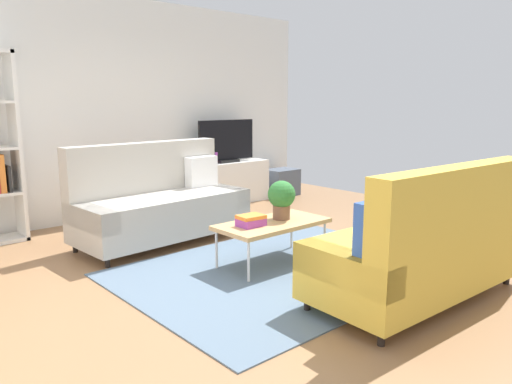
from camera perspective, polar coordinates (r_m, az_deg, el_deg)
The scene contains 16 objects.
ground_plane at distance 4.81m, azimuth -0.29°, elevation -8.38°, with size 7.68×7.68×0.00m, color #936B47.
wall_far at distance 6.91m, azimuth -16.01°, elevation 9.22°, with size 6.40×0.12×2.90m, color white.
area_rug at distance 4.65m, azimuth 3.15°, elevation -8.98°, with size 2.90×2.20×0.01m, color slate.
couch_beige at distance 5.59m, azimuth -11.12°, elevation -1.21°, with size 1.95×0.95×1.10m.
couch_green at distance 4.07m, azimuth 18.89°, elevation -6.00°, with size 1.94×0.93×1.10m.
coffee_table at distance 4.71m, azimuth 1.92°, elevation -3.81°, with size 1.10×0.56×0.42m.
tv_console at distance 7.57m, azimuth -3.49°, elevation 1.09°, with size 1.40×0.44×0.64m, color silver.
tv at distance 7.47m, azimuth -3.44°, elevation 5.85°, with size 1.00×0.20×0.64m.
storage_trunk at distance 8.23m, azimuth 2.99°, elevation 1.15°, with size 0.52×0.40×0.44m, color #4C5666.
potted_plant at distance 4.77m, azimuth 2.99°, elevation -0.63°, with size 0.27×0.27×0.38m.
table_book_0 at distance 4.55m, azimuth -0.59°, elevation -3.74°, with size 0.24×0.18×0.04m, color purple.
table_book_1 at distance 4.54m, azimuth -0.60°, elevation -3.31°, with size 0.24×0.18×0.03m, color purple.
table_book_2 at distance 4.53m, azimuth -0.60°, elevation -2.89°, with size 0.24×0.18×0.03m, color orange.
vase_0 at distance 7.21m, azimuth -7.40°, elevation 3.84°, with size 0.11×0.11×0.18m, color #4C72B2.
vase_1 at distance 7.31m, azimuth -6.29°, elevation 3.90°, with size 0.13×0.13×0.17m, color #33B29E.
bottle_0 at distance 7.35m, azimuth -4.69°, elevation 3.98°, with size 0.05×0.05×0.17m, color purple.
Camera 1 is at (-3.00, -3.42, 1.56)m, focal length 34.42 mm.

